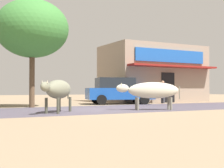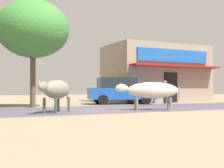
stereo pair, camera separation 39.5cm
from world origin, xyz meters
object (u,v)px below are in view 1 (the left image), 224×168
Objects in this scene: cow_far_dark at (152,91)px; pedestrian_by_shop at (163,90)px; roadside_tree at (32,29)px; cow_near_brown at (58,90)px; parked_hatchback_car at (118,91)px.

cow_far_dark is 6.87m from pedestrian_by_shop.
roadside_tree reaches higher than cow_far_dark.
pedestrian_by_shop is at bearing 49.07° from cow_far_dark.
cow_far_dark is (4.20, -0.35, -0.04)m from cow_near_brown.
cow_far_dark is at bearing -130.93° from pedestrian_by_shop.
parked_hatchback_car reaches higher than cow_far_dark.
cow_near_brown is at bearing 175.29° from cow_far_dark.
cow_near_brown is (-5.56, -5.26, 0.06)m from parked_hatchback_car.
roadside_tree is 3.64× the size of pedestrian_by_shop.
cow_near_brown is (0.09, -4.03, -3.08)m from roadside_tree.
cow_near_brown is 1.44× the size of pedestrian_by_shop.
cow_near_brown is 9.96m from pedestrian_by_shop.
roadside_tree is 1.98× the size of cow_far_dark.
cow_far_dark is at bearing -45.62° from roadside_tree.
cow_far_dark is 1.84× the size of pedestrian_by_shop.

